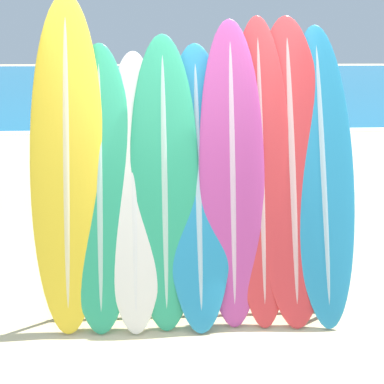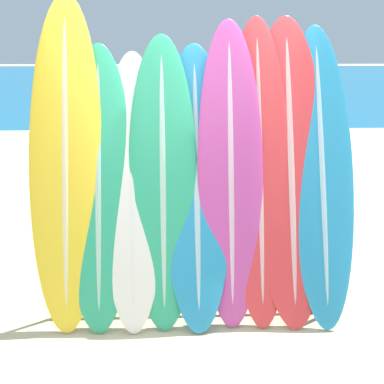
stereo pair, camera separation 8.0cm
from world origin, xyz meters
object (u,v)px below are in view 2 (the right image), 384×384
object	(u,v)px
surfboard_slot_8	(321,173)
surfboard_slot_4	(197,184)
surfboard_slot_7	(291,169)
person_mid_beach	(140,138)
surfboard_rack	(197,264)
surfboard_slot_3	(163,181)
surfboard_slot_2	(133,189)
person_near_water	(178,116)
surfboard_slot_6	(260,170)
person_far_left	(297,118)
surfboard_slot_1	(99,186)
surfboard_slot_0	(66,161)
surfboard_slot_5	(230,173)

from	to	relation	value
surfboard_slot_8	surfboard_slot_4	bearing A→B (deg)	-178.53
surfboard_slot_7	person_mid_beach	world-z (taller)	surfboard_slot_7
surfboard_rack	surfboard_slot_3	bearing A→B (deg)	166.31
surfboard_slot_2	person_near_water	size ratio (longest dim) A/B	1.39
surfboard_rack	person_mid_beach	distance (m)	3.10
surfboard_slot_2	surfboard_slot_6	world-z (taller)	surfboard_slot_6
surfboard_slot_3	person_mid_beach	xyz separation A→B (m)	(-0.30, 2.94, -0.14)
surfboard_slot_8	surfboard_slot_7	bearing A→B (deg)	177.57
surfboard_slot_3	surfboard_rack	bearing A→B (deg)	-13.69
surfboard_slot_2	surfboard_slot_7	xyz separation A→B (m)	(1.24, 0.05, 0.14)
surfboard_slot_6	surfboard_slot_4	bearing A→B (deg)	-177.57
surfboard_slot_3	person_mid_beach	world-z (taller)	surfboard_slot_3
person_mid_beach	person_near_water	bearing A→B (deg)	179.46
surfboard_slot_7	person_mid_beach	xyz separation A→B (m)	(-1.31, 2.89, -0.21)
person_mid_beach	surfboard_slot_7	bearing A→B (deg)	33.01
surfboard_slot_4	surfboard_slot_8	distance (m)	0.99
surfboard_slot_3	surfboard_slot_7	bearing A→B (deg)	2.88
surfboard_slot_6	surfboard_slot_2	bearing A→B (deg)	-177.70
surfboard_slot_7	person_far_left	xyz separation A→B (m)	(1.28, 4.98, -0.23)
surfboard_slot_1	person_mid_beach	world-z (taller)	surfboard_slot_1
surfboard_slot_2	surfboard_slot_0	bearing A→B (deg)	174.53
surfboard_slot_0	surfboard_slot_7	size ratio (longest dim) A/B	1.07
surfboard_slot_8	person_mid_beach	bearing A→B (deg)	118.24
surfboard_slot_1	surfboard_slot_6	xyz separation A→B (m)	(1.26, 0.04, 0.11)
surfboard_slot_2	person_mid_beach	world-z (taller)	surfboard_slot_2
surfboard_slot_8	surfboard_slot_5	bearing A→B (deg)	-176.80
surfboard_slot_0	surfboard_slot_8	world-z (taller)	surfboard_slot_0
person_near_water	surfboard_slot_2	bearing A→B (deg)	88.44
surfboard_slot_5	person_far_left	size ratio (longest dim) A/B	1.33
surfboard_slot_8	person_far_left	distance (m)	5.10
person_far_left	surfboard_slot_3	bearing A→B (deg)	-88.67
surfboard_slot_5	surfboard_slot_8	size ratio (longest dim) A/B	1.01
surfboard_slot_1	surfboard_slot_4	size ratio (longest dim) A/B	1.00
surfboard_slot_4	surfboard_slot_8	size ratio (longest dim) A/B	0.94
surfboard_rack	surfboard_slot_2	world-z (taller)	surfboard_slot_2
surfboard_slot_1	surfboard_slot_8	size ratio (longest dim) A/B	0.94
surfboard_slot_0	surfboard_slot_5	distance (m)	1.27
surfboard_slot_8	surfboard_slot_1	bearing A→B (deg)	-178.68
surfboard_slot_2	surfboard_slot_1	bearing A→B (deg)	179.14
surfboard_rack	surfboard_slot_5	distance (m)	0.78
surfboard_slot_2	person_mid_beach	size ratio (longest dim) A/B	1.17
surfboard_slot_3	surfboard_slot_7	size ratio (longest dim) A/B	0.94
surfboard_slot_0	person_mid_beach	bearing A→B (deg)	81.35
surfboard_rack	surfboard_slot_1	size ratio (longest dim) A/B	1.08
surfboard_rack	surfboard_slot_3	world-z (taller)	surfboard_slot_3
surfboard_slot_6	person_near_water	distance (m)	6.61
surfboard_slot_5	person_mid_beach	xyz separation A→B (m)	(-0.83, 2.94, -0.19)
surfboard_slot_4	surfboard_slot_7	xyz separation A→B (m)	(0.75, 0.04, 0.11)
surfboard_slot_1	surfboard_slot_7	size ratio (longest dim) A/B	0.91
surfboard_slot_4	person_mid_beach	world-z (taller)	surfboard_slot_4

